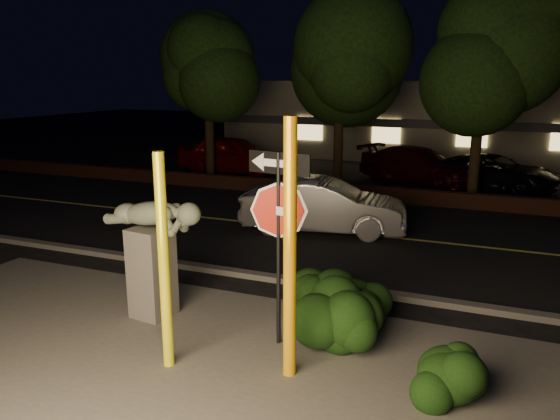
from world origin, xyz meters
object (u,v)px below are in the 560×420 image
object	(u,v)px
parked_car_dark	(493,172)
signpost	(279,211)
yellow_pole_left	(164,264)
yellow_pole_right	(290,253)
silver_sedan	(324,206)
parked_car_red	(233,155)
sculpture	(152,244)
parked_car_darkred	(418,165)

from	to	relation	value
parked_car_dark	signpost	bearing A→B (deg)	-172.99
yellow_pole_left	signpost	xyz separation A→B (m)	(1.24, 1.24, 0.60)
yellow_pole_right	signpost	bearing A→B (deg)	121.56
yellow_pole_left	parked_car_dark	world-z (taller)	yellow_pole_left
silver_sedan	parked_car_red	size ratio (longest dim) A/B	0.91
silver_sedan	parked_car_dark	bearing A→B (deg)	-36.18
yellow_pole_left	yellow_pole_right	world-z (taller)	yellow_pole_right
sculpture	parked_car_darkred	distance (m)	15.02
yellow_pole_left	sculpture	size ratio (longest dim) A/B	1.46
yellow_pole_left	signpost	world-z (taller)	yellow_pole_left
sculpture	parked_car_dark	world-z (taller)	sculpture
yellow_pole_left	parked_car_dark	distance (m)	16.48
silver_sedan	signpost	bearing A→B (deg)	-177.70
yellow_pole_right	parked_car_darkred	size ratio (longest dim) A/B	0.74
parked_car_darkred	parked_car_red	bearing A→B (deg)	117.56
parked_car_red	parked_car_dark	xyz separation A→B (m)	(10.81, 0.56, -0.18)
parked_car_darkred	parked_car_dark	world-z (taller)	parked_car_darkred
silver_sedan	parked_car_darkred	xyz separation A→B (m)	(1.31, 8.44, -0.02)
silver_sedan	parked_car_red	xyz separation A→B (m)	(-6.64, 7.63, 0.10)
signpost	parked_car_dark	size ratio (longest dim) A/B	0.65
yellow_pole_right	yellow_pole_left	bearing A→B (deg)	-166.10
signpost	parked_car_dark	bearing A→B (deg)	88.17
yellow_pole_right	silver_sedan	size ratio (longest dim) A/B	0.82
sculpture	parked_car_darkred	world-z (taller)	sculpture
sculpture	silver_sedan	xyz separation A→B (m)	(1.09, 6.38, -0.61)
sculpture	yellow_pole_right	bearing A→B (deg)	-10.41
sculpture	silver_sedan	distance (m)	6.50
yellow_pole_right	sculpture	world-z (taller)	yellow_pole_right
yellow_pole_left	parked_car_darkred	distance (m)	16.27
parked_car_red	parked_car_darkred	distance (m)	7.99
sculpture	signpost	bearing A→B (deg)	4.32
yellow_pole_right	silver_sedan	xyz separation A→B (m)	(-1.82, 7.33, -1.10)
sculpture	parked_car_red	xyz separation A→B (m)	(-5.55, 14.01, -0.50)
sculpture	silver_sedan	bearing A→B (deg)	87.87
signpost	parked_car_red	world-z (taller)	signpost
yellow_pole_left	signpost	distance (m)	1.85
sculpture	parked_car_red	world-z (taller)	sculpture
sculpture	parked_car_dark	xyz separation A→B (m)	(5.26, 14.56, -0.69)
yellow_pole_left	signpost	size ratio (longest dim) A/B	1.03
signpost	parked_car_dark	xyz separation A→B (m)	(2.84, 14.70, -1.53)
silver_sedan	parked_car_dark	size ratio (longest dim) A/B	0.95
yellow_pole_left	yellow_pole_right	size ratio (longest dim) A/B	0.87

